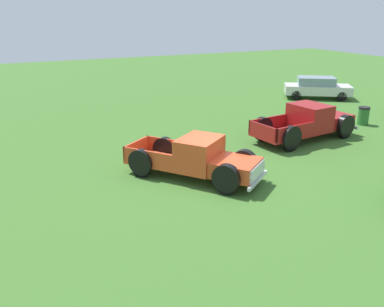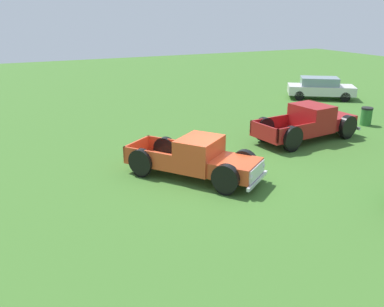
{
  "view_description": "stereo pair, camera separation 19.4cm",
  "coord_description": "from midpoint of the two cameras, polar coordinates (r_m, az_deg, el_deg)",
  "views": [
    {
      "loc": [
        12.28,
        -6.68,
        5.77
      ],
      "look_at": [
        -0.34,
        -0.49,
        0.9
      ],
      "focal_mm": 38.88,
      "sensor_mm": 36.0,
      "label": 1
    },
    {
      "loc": [
        12.36,
        -6.5,
        5.77
      ],
      "look_at": [
        -0.34,
        -0.49,
        0.9
      ],
      "focal_mm": 38.88,
      "sensor_mm": 36.0,
      "label": 2
    }
  ],
  "objects": [
    {
      "name": "pickup_truck_foreground",
      "position": [
        14.78,
        1.61,
        -0.86
      ],
      "size": [
        5.03,
        4.37,
        1.52
      ],
      "color": "#D14723",
      "rests_on": "ground_plane"
    },
    {
      "name": "trash_can",
      "position": [
        23.77,
        23.01,
        4.73
      ],
      "size": [
        0.59,
        0.59,
        0.95
      ],
      "color": "#2D6B2D",
      "rests_on": "ground_plane"
    },
    {
      "name": "pickup_truck_behind_left",
      "position": [
        20.28,
        16.39,
        4.08
      ],
      "size": [
        2.61,
        5.52,
        1.63
      ],
      "color": "maroon",
      "rests_on": "ground_plane"
    },
    {
      "name": "ground_plane",
      "position": [
        15.12,
        2.6,
        -3.35
      ],
      "size": [
        80.0,
        80.0,
        0.0
      ],
      "primitive_type": "plane",
      "color": "#3D6B28"
    },
    {
      "name": "sedan_distant_a",
      "position": [
        29.92,
        17.39,
        8.63
      ],
      "size": [
        3.91,
        4.61,
        1.46
      ],
      "color": "silver",
      "rests_on": "ground_plane"
    }
  ]
}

